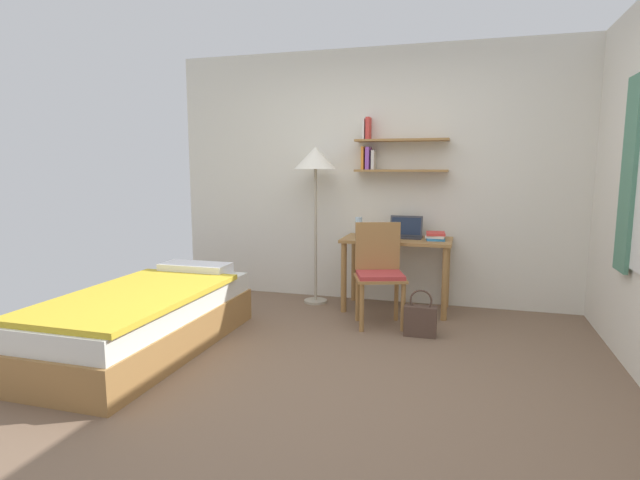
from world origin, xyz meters
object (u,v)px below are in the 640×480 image
object	(u,v)px
bed	(146,320)
desk_chair	(379,269)
desk	(397,252)
laptop	(406,232)
book_stack	(435,236)
water_bottle	(359,227)
standing_lamp	(315,165)
handbag	(420,320)

from	to	relation	value
bed	desk_chair	distance (m)	2.00
desk	laptop	bearing A→B (deg)	53.05
laptop	book_stack	xyz separation A→B (m)	(0.30, -0.09, -0.02)
desk	water_bottle	distance (m)	0.44
standing_lamp	book_stack	size ratio (longest dim) A/B	6.51
bed	desk_chair	size ratio (longest dim) A/B	2.17
water_bottle	handbag	size ratio (longest dim) A/B	0.51
laptop	water_bottle	size ratio (longest dim) A/B	1.59
handbag	desk_chair	bearing A→B (deg)	148.95
desk	bed	bearing A→B (deg)	-135.98
desk	laptop	distance (m)	0.22
laptop	standing_lamp	bearing A→B (deg)	-175.98
desk	standing_lamp	size ratio (longest dim) A/B	0.65
standing_lamp	handbag	distance (m)	1.89
desk	desk_chair	xyz separation A→B (m)	(-0.09, -0.50, -0.08)
standing_lamp	laptop	distance (m)	1.13
standing_lamp	book_stack	distance (m)	1.38
desk_chair	laptop	size ratio (longest dim) A/B	2.79
standing_lamp	book_stack	world-z (taller)	standing_lamp
bed	desk	distance (m)	2.40
desk_chair	book_stack	size ratio (longest dim) A/B	3.69
standing_lamp	book_stack	bearing A→B (deg)	-1.17
desk	book_stack	size ratio (longest dim) A/B	4.25
bed	handbag	xyz separation A→B (m)	(2.02, 0.91, -0.10)
desk	standing_lamp	xyz separation A→B (m)	(-0.84, 0.03, 0.84)
desk	standing_lamp	bearing A→B (deg)	177.96
water_bottle	book_stack	bearing A→B (deg)	5.16
bed	laptop	xyz separation A→B (m)	(1.78, 1.74, 0.53)
water_bottle	book_stack	world-z (taller)	water_bottle
desk	book_stack	world-z (taller)	book_stack
desk_chair	book_stack	bearing A→B (deg)	48.12
water_bottle	laptop	bearing A→B (deg)	19.42
desk_chair	water_bottle	distance (m)	0.61
desk_chair	standing_lamp	world-z (taller)	standing_lamp
desk	standing_lamp	world-z (taller)	standing_lamp
bed	book_stack	world-z (taller)	book_stack
handbag	water_bottle	bearing A→B (deg)	134.99
bed	desk_chair	world-z (taller)	desk_chair
laptop	handbag	size ratio (longest dim) A/B	0.82
book_stack	handbag	world-z (taller)	book_stack
desk	handbag	xyz separation A→B (m)	(0.31, -0.74, -0.44)
bed	laptop	size ratio (longest dim) A/B	6.06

